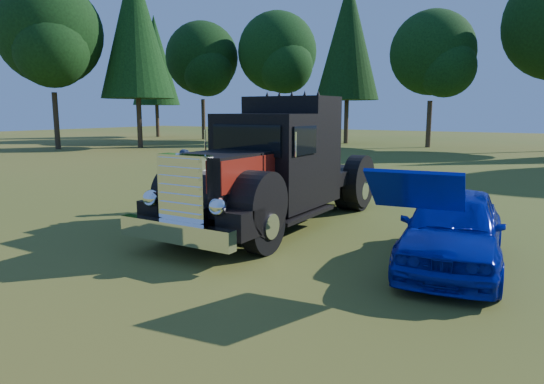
{
  "coord_description": "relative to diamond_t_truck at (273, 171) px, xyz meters",
  "views": [
    {
      "loc": [
        4.9,
        -7.51,
        2.65
      ],
      "look_at": [
        -0.39,
        1.18,
        0.95
      ],
      "focal_mm": 32.0,
      "sensor_mm": 36.0,
      "label": 1
    }
  ],
  "objects": [
    {
      "name": "diamond_t_truck",
      "position": [
        0.0,
        0.0,
        0.0
      ],
      "size": [
        3.3,
        7.16,
        3.0
      ],
      "color": "black",
      "rests_on": "ground"
    },
    {
      "name": "ground",
      "position": [
        0.87,
        -2.0,
        -1.28
      ],
      "size": [
        120.0,
        120.0,
        0.0
      ],
      "primitive_type": "plane",
      "color": "#315519",
      "rests_on": "ground"
    },
    {
      "name": "treeline",
      "position": [
        3.84,
        25.68,
        6.79
      ],
      "size": [
        72.1,
        24.04,
        14.35
      ],
      "color": "#2D2116",
      "rests_on": "ground"
    },
    {
      "name": "spectator_near",
      "position": [
        -2.87,
        0.29,
        -0.45
      ],
      "size": [
        0.41,
        0.61,
        1.65
      ],
      "primitive_type": "imported",
      "rotation": [
        0.0,
        0.0,
        1.55
      ],
      "color": "#1D2A45",
      "rests_on": "ground"
    },
    {
      "name": "spectator_far",
      "position": [
        -1.59,
        -0.01,
        -0.37
      ],
      "size": [
        1.12,
        1.08,
        1.82
      ],
      "primitive_type": "imported",
      "rotation": [
        0.0,
        0.0,
        0.64
      ],
      "color": "#21304D",
      "rests_on": "ground"
    },
    {
      "name": "hotrod_coupe",
      "position": [
        4.22,
        -1.04,
        -0.59
      ],
      "size": [
        2.08,
        4.3,
        1.89
      ],
      "color": "#0817AD",
      "rests_on": "ground"
    },
    {
      "name": "distant_teal_car",
      "position": [
        -13.5,
        24.45,
        -0.56
      ],
      "size": [
        4.1,
        4.22,
        1.44
      ],
      "primitive_type": "imported",
      "rotation": [
        0.0,
        0.0,
        -0.75
      ],
      "color": "#093937",
      "rests_on": "ground"
    }
  ]
}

